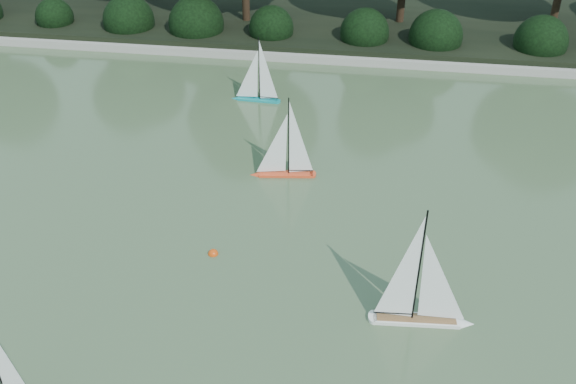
{
  "coord_description": "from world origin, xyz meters",
  "views": [
    {
      "loc": [
        0.66,
        -5.42,
        5.66
      ],
      "look_at": [
        -0.53,
        2.17,
        0.7
      ],
      "focal_mm": 40.0,
      "sensor_mm": 36.0,
      "label": 1
    }
  ],
  "objects": [
    {
      "name": "sailboat_teal",
      "position": [
        -1.94,
        6.62,
        0.23
      ],
      "size": [
        1.07,
        0.23,
        1.45
      ],
      "color": "#11888B",
      "rests_on": "ground"
    },
    {
      "name": "sailboat_white_b",
      "position": [
        1.43,
        0.57,
        0.28
      ],
      "size": [
        1.32,
        0.31,
        1.8
      ],
      "color": "white",
      "rests_on": "ground"
    },
    {
      "name": "shrub_hedge",
      "position": [
        0.0,
        9.9,
        0.45
      ],
      "size": [
        29.1,
        1.1,
        1.1
      ],
      "color": "black",
      "rests_on": "ground"
    },
    {
      "name": "sailboat_orange",
      "position": [
        -0.89,
        3.74,
        0.24
      ],
      "size": [
        1.14,
        0.33,
        1.55
      ],
      "color": "#EC4620",
      "rests_on": "ground"
    },
    {
      "name": "race_buoy",
      "position": [
        -1.49,
        1.48,
        0.0
      ],
      "size": [
        0.15,
        0.15,
        0.15
      ],
      "primitive_type": "sphere",
      "color": "#DE440B",
      "rests_on": "ground"
    },
    {
      "name": "far_bank",
      "position": [
        0.0,
        13.0,
        0.15
      ],
      "size": [
        40.0,
        8.0,
        0.3
      ],
      "primitive_type": "cube",
      "color": "black",
      "rests_on": "ground"
    },
    {
      "name": "pond_coping",
      "position": [
        0.0,
        9.0,
        0.09
      ],
      "size": [
        40.0,
        0.35,
        0.18
      ],
      "primitive_type": "cube",
      "color": "gray",
      "rests_on": "ground"
    },
    {
      "name": "ground",
      "position": [
        0.0,
        0.0,
        0.0
      ],
      "size": [
        80.0,
        80.0,
        0.0
      ],
      "primitive_type": "plane",
      "color": "#3B5030",
      "rests_on": "ground"
    }
  ]
}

